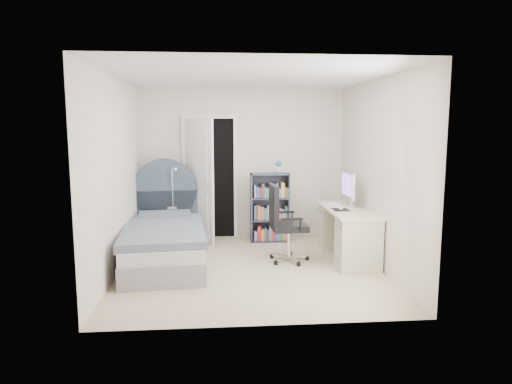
{
  "coord_description": "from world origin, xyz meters",
  "views": [
    {
      "loc": [
        -0.41,
        -5.87,
        1.87
      ],
      "look_at": [
        0.09,
        0.13,
        1.0
      ],
      "focal_mm": 32.0,
      "sensor_mm": 36.0,
      "label": 1
    }
  ],
  "objects": [
    {
      "name": "bed",
      "position": [
        -1.17,
        0.41,
        0.31
      ],
      "size": [
        1.23,
        2.31,
        1.37
      ],
      "color": "gray",
      "rests_on": "ground"
    },
    {
      "name": "room_shell",
      "position": [
        0.0,
        0.0,
        1.25
      ],
      "size": [
        3.5,
        3.7,
        2.6
      ],
      "color": "tan",
      "rests_on": "ground"
    },
    {
      "name": "bookcase",
      "position": [
        0.43,
        1.4,
        0.52
      ],
      "size": [
        0.63,
        0.27,
        1.33
      ],
      "color": "#3C4253",
      "rests_on": "ground"
    },
    {
      "name": "office_chair",
      "position": [
        0.47,
        0.26,
        0.59
      ],
      "size": [
        0.56,
        0.57,
        1.08
      ],
      "color": "silver",
      "rests_on": "ground"
    },
    {
      "name": "desk",
      "position": [
        1.41,
        0.33,
        0.39
      ],
      "size": [
        0.59,
        1.47,
        1.21
      ],
      "color": "beige",
      "rests_on": "ground"
    },
    {
      "name": "floor_lamp",
      "position": [
        -1.12,
        1.3,
        0.51
      ],
      "size": [
        0.18,
        0.18,
        1.24
      ],
      "color": "silver",
      "rests_on": "ground"
    },
    {
      "name": "nightstand",
      "position": [
        -1.11,
        1.48,
        0.39
      ],
      "size": [
        0.41,
        0.41,
        0.6
      ],
      "color": "tan",
      "rests_on": "ground"
    },
    {
      "name": "door",
      "position": [
        -0.66,
        1.56,
        1.03
      ],
      "size": [
        0.92,
        0.7,
        2.06
      ],
      "color": "black",
      "rests_on": "ground"
    }
  ]
}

